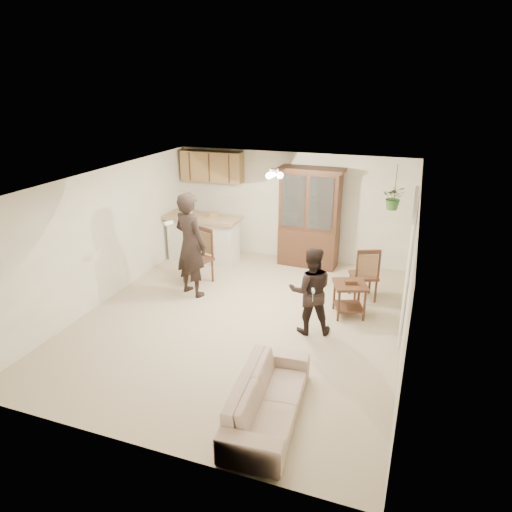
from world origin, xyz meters
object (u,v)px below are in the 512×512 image
(sofa, at_px, (268,392))
(chair_hutch_left, at_px, (198,268))
(child, at_px, (310,295))
(chair_hutch_right, at_px, (363,284))
(side_table, at_px, (349,299))
(chair_bar, at_px, (191,242))
(china_hutch, at_px, (309,219))
(adult, at_px, (191,251))

(sofa, height_order, chair_hutch_left, chair_hutch_left)
(child, bearing_deg, sofa, 71.62)
(sofa, bearing_deg, chair_hutch_right, -14.54)
(child, relative_size, chair_hutch_right, 1.24)
(side_table, xyz_separation_m, chair_bar, (-4.16, 1.91, -0.03))
(side_table, relative_size, chair_hutch_right, 0.67)
(china_hutch, distance_m, chair_hutch_right, 2.12)
(side_table, height_order, chair_hutch_right, chair_hutch_right)
(china_hutch, distance_m, chair_bar, 3.01)
(adult, height_order, chair_hutch_left, adult)
(side_table, bearing_deg, adult, -177.55)
(side_table, bearing_deg, chair_hutch_left, 172.83)
(adult, distance_m, side_table, 3.13)
(chair_hutch_right, bearing_deg, child, 44.00)
(chair_bar, distance_m, chair_hutch_left, 1.78)
(child, height_order, chair_hutch_right, child)
(sofa, xyz_separation_m, chair_hutch_right, (0.69, 3.82, -0.06))
(sofa, relative_size, chair_hutch_right, 1.73)
(china_hutch, height_order, chair_hutch_right, china_hutch)
(chair_hutch_right, bearing_deg, chair_bar, -37.02)
(sofa, xyz_separation_m, china_hutch, (-0.72, 5.17, 0.74))
(chair_bar, xyz_separation_m, chair_hutch_right, (4.31, -1.13, 0.01))
(child, distance_m, side_table, 1.03)
(child, distance_m, chair_hutch_right, 1.76)
(sofa, height_order, child, child)
(child, relative_size, side_table, 1.85)
(china_hutch, bearing_deg, chair_hutch_left, -135.61)
(chair_hutch_left, height_order, chair_hutch_right, chair_hutch_left)
(side_table, bearing_deg, china_hutch, 120.66)
(sofa, distance_m, side_table, 3.09)
(side_table, bearing_deg, chair_bar, 155.35)
(adult, relative_size, side_table, 2.47)
(chair_hutch_right, bearing_deg, side_table, 56.83)
(adult, xyz_separation_m, chair_hutch_left, (-0.14, 0.54, -0.57))
(sofa, bearing_deg, adult, 36.84)
(adult, xyz_separation_m, chair_bar, (-1.08, 2.04, -0.61))
(adult, height_order, chair_bar, adult)
(child, height_order, china_hutch, china_hutch)
(sofa, height_order, chair_bar, chair_bar)
(adult, relative_size, china_hutch, 0.80)
(chair_bar, relative_size, chair_hutch_right, 0.96)
(adult, height_order, chair_hutch_right, adult)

